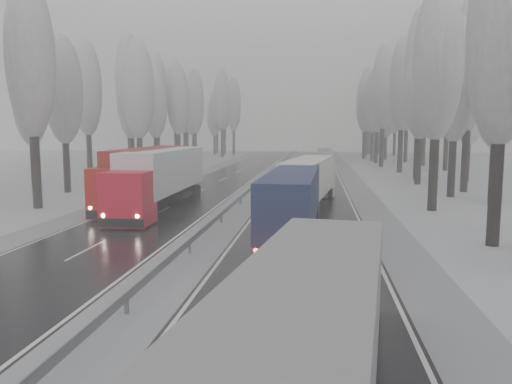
% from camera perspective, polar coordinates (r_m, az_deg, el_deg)
% --- Properties ---
extents(ground, '(260.00, 260.00, 0.00)m').
position_cam_1_polar(ground, '(13.68, -21.04, -18.94)').
color(ground, silver).
rests_on(ground, ground).
extents(carriageway_right, '(7.50, 200.00, 0.03)m').
position_cam_1_polar(carriageway_right, '(41.22, 5.87, -1.19)').
color(carriageway_right, black).
rests_on(carriageway_right, ground).
extents(carriageway_left, '(7.50, 200.00, 0.03)m').
position_cam_1_polar(carriageway_left, '(42.72, -8.35, -0.94)').
color(carriageway_left, black).
rests_on(carriageway_left, ground).
extents(median_slush, '(3.00, 200.00, 0.04)m').
position_cam_1_polar(median_slush, '(41.64, -1.37, -1.06)').
color(median_slush, '#94969B').
rests_on(median_slush, ground).
extents(shoulder_right, '(2.40, 200.00, 0.04)m').
position_cam_1_polar(shoulder_right, '(41.42, 12.74, -1.28)').
color(shoulder_right, '#94969B').
rests_on(shoulder_right, ground).
extents(shoulder_left, '(2.40, 200.00, 0.04)m').
position_cam_1_polar(shoulder_left, '(44.28, -14.54, -0.80)').
color(shoulder_left, '#94969B').
rests_on(shoulder_left, ground).
extents(median_guardrail, '(0.12, 200.00, 0.76)m').
position_cam_1_polar(median_guardrail, '(41.55, -1.37, -0.28)').
color(median_guardrail, slate).
rests_on(median_guardrail, ground).
extents(tree_16, '(3.60, 3.60, 16.53)m').
position_cam_1_polar(tree_16, '(28.36, 26.55, 16.02)').
color(tree_16, black).
rests_on(tree_16, ground).
extents(tree_18, '(3.60, 3.60, 16.58)m').
position_cam_1_polar(tree_18, '(39.07, 20.10, 13.70)').
color(tree_18, black).
rests_on(tree_18, ground).
extents(tree_19, '(3.60, 3.60, 14.57)m').
position_cam_1_polar(tree_19, '(44.25, 25.93, 10.92)').
color(tree_19, black).
rests_on(tree_19, ground).
extents(tree_20, '(3.60, 3.60, 15.71)m').
position_cam_1_polar(tree_20, '(47.66, 21.88, 11.67)').
color(tree_20, black).
rests_on(tree_20, ground).
extents(tree_21, '(3.60, 3.60, 18.62)m').
position_cam_1_polar(tree_21, '(52.27, 23.26, 13.20)').
color(tree_21, black).
rests_on(tree_21, ground).
extents(tree_22, '(3.60, 3.60, 15.86)m').
position_cam_1_polar(tree_22, '(57.62, 18.34, 11.02)').
color(tree_22, black).
rests_on(tree_22, ground).
extents(tree_23, '(3.60, 3.60, 13.55)m').
position_cam_1_polar(tree_23, '(62.89, 23.26, 9.10)').
color(tree_23, black).
rests_on(tree_23, ground).
extents(tree_24, '(3.60, 3.60, 20.49)m').
position_cam_1_polar(tree_24, '(63.37, 18.27, 13.31)').
color(tree_24, black).
rests_on(tree_24, ground).
extents(tree_25, '(3.60, 3.60, 19.44)m').
position_cam_1_polar(tree_25, '(68.77, 23.37, 12.01)').
color(tree_25, black).
rests_on(tree_25, ground).
extents(tree_26, '(3.60, 3.60, 18.78)m').
position_cam_1_polar(tree_26, '(73.25, 16.39, 11.62)').
color(tree_26, black).
rests_on(tree_26, ground).
extents(tree_27, '(3.60, 3.60, 17.62)m').
position_cam_1_polar(tree_27, '(78.52, 21.13, 10.57)').
color(tree_27, black).
rests_on(tree_27, ground).
extents(tree_28, '(3.60, 3.60, 19.62)m').
position_cam_1_polar(tree_28, '(83.66, 14.35, 11.45)').
color(tree_28, black).
rests_on(tree_28, ground).
extents(tree_29, '(3.60, 3.60, 18.11)m').
position_cam_1_polar(tree_29, '(88.72, 18.81, 10.41)').
color(tree_29, black).
rests_on(tree_29, ground).
extents(tree_30, '(3.60, 3.60, 17.86)m').
position_cam_1_polar(tree_30, '(93.26, 13.70, 10.30)').
color(tree_30, black).
rests_on(tree_30, ground).
extents(tree_31, '(3.60, 3.60, 18.58)m').
position_cam_1_polar(tree_31, '(98.08, 16.93, 10.29)').
color(tree_31, black).
rests_on(tree_31, ground).
extents(tree_32, '(3.60, 3.60, 17.33)m').
position_cam_1_polar(tree_32, '(100.70, 13.24, 9.87)').
color(tree_32, black).
rests_on(tree_32, ground).
extents(tree_33, '(3.60, 3.60, 14.33)m').
position_cam_1_polar(tree_33, '(104.96, 14.69, 8.65)').
color(tree_33, black).
rests_on(tree_33, ground).
extents(tree_34, '(3.60, 3.60, 17.63)m').
position_cam_1_polar(tree_34, '(107.69, 12.35, 9.79)').
color(tree_34, black).
rests_on(tree_34, ground).
extents(tree_35, '(3.60, 3.60, 18.25)m').
position_cam_1_polar(tree_35, '(112.86, 16.89, 9.72)').
color(tree_35, black).
rests_on(tree_35, ground).
extents(tree_36, '(3.60, 3.60, 20.23)m').
position_cam_1_polar(tree_36, '(117.69, 12.56, 10.35)').
color(tree_36, black).
rests_on(tree_36, ground).
extents(tree_37, '(3.60, 3.60, 16.37)m').
position_cam_1_polar(tree_37, '(122.38, 15.65, 8.97)').
color(tree_37, black).
rests_on(tree_37, ground).
extents(tree_38, '(3.60, 3.60, 17.97)m').
position_cam_1_polar(tree_38, '(128.28, 12.85, 9.41)').
color(tree_38, black).
rests_on(tree_38, ground).
extents(tree_39, '(3.60, 3.60, 16.19)m').
position_cam_1_polar(tree_39, '(132.51, 13.89, 8.81)').
color(tree_39, black).
rests_on(tree_39, ground).
extents(tree_58, '(3.60, 3.60, 17.21)m').
position_cam_1_polar(tree_58, '(41.52, -24.40, 13.64)').
color(tree_58, black).
rests_on(tree_58, ground).
extents(tree_60, '(3.60, 3.60, 14.84)m').
position_cam_1_polar(tree_60, '(51.01, -21.17, 10.73)').
color(tree_60, black).
rests_on(tree_60, ground).
extents(tree_61, '(3.60, 3.60, 13.95)m').
position_cam_1_polar(tree_61, '(57.28, -24.41, 9.55)').
color(tree_61, black).
rests_on(tree_61, ground).
extents(tree_62, '(3.60, 3.60, 16.04)m').
position_cam_1_polar(tree_62, '(58.22, -13.33, 11.25)').
color(tree_62, black).
rests_on(tree_62, ground).
extents(tree_63, '(3.60, 3.60, 16.88)m').
position_cam_1_polar(tree_63, '(65.00, -18.77, 11.09)').
color(tree_63, black).
rests_on(tree_63, ground).
extents(tree_64, '(3.60, 3.60, 15.42)m').
position_cam_1_polar(tree_64, '(68.10, -14.13, 10.25)').
color(tree_64, black).
rests_on(tree_64, ground).
extents(tree_65, '(3.60, 3.60, 19.48)m').
position_cam_1_polar(tree_65, '(72.66, -14.38, 12.08)').
color(tree_65, black).
rests_on(tree_65, ground).
extents(tree_66, '(3.60, 3.60, 15.23)m').
position_cam_1_polar(tree_66, '(77.13, -11.45, 9.83)').
color(tree_66, black).
rests_on(tree_66, ground).
extents(tree_67, '(3.60, 3.60, 17.09)m').
position_cam_1_polar(tree_67, '(81.42, -11.51, 10.52)').
color(tree_67, black).
rests_on(tree_67, ground).
extents(tree_68, '(3.60, 3.60, 16.65)m').
position_cam_1_polar(tree_68, '(83.17, -8.92, 10.30)').
color(tree_68, black).
rests_on(tree_68, ground).
extents(tree_69, '(3.60, 3.60, 19.35)m').
position_cam_1_polar(tree_69, '(88.51, -11.30, 11.16)').
color(tree_69, black).
rests_on(tree_69, ground).
extents(tree_70, '(3.60, 3.60, 17.09)m').
position_cam_1_polar(tree_70, '(92.85, -7.05, 10.16)').
color(tree_70, black).
rests_on(tree_70, ground).
extents(tree_71, '(3.60, 3.60, 19.61)m').
position_cam_1_polar(tree_71, '(98.04, -9.24, 10.89)').
color(tree_71, black).
rests_on(tree_71, ground).
extents(tree_72, '(3.60, 3.60, 15.11)m').
position_cam_1_polar(tree_72, '(102.48, -7.19, 9.15)').
color(tree_72, black).
rests_on(tree_72, ground).
extents(tree_73, '(3.60, 3.60, 17.22)m').
position_cam_1_polar(tree_73, '(107.13, -8.19, 9.76)').
color(tree_73, black).
rests_on(tree_73, ground).
extents(tree_74, '(3.60, 3.60, 19.68)m').
position_cam_1_polar(tree_74, '(112.32, -3.90, 10.48)').
color(tree_74, black).
rests_on(tree_74, ground).
extents(tree_75, '(3.60, 3.60, 18.60)m').
position_cam_1_polar(tree_75, '(118.20, -7.94, 9.93)').
color(tree_75, black).
rests_on(tree_75, ground).
extents(tree_76, '(3.60, 3.60, 18.55)m').
position_cam_1_polar(tree_76, '(121.33, -2.57, 9.89)').
color(tree_76, black).
rests_on(tree_76, ground).
extents(tree_77, '(3.60, 3.60, 14.32)m').
position_cam_1_polar(tree_77, '(126.19, -4.80, 8.54)').
color(tree_77, black).
rests_on(tree_77, ground).
extents(tree_78, '(3.60, 3.60, 19.55)m').
position_cam_1_polar(tree_78, '(128.46, -3.65, 10.01)').
color(tree_78, black).
rests_on(tree_78, ground).
extents(tree_79, '(3.60, 3.60, 17.07)m').
position_cam_1_polar(tree_79, '(132.84, -4.51, 9.23)').
color(tree_79, black).
rests_on(tree_79, ground).
extents(truck_grey_tarp, '(4.14, 14.30, 3.64)m').
position_cam_1_polar(truck_grey_tarp, '(8.84, 5.79, -18.19)').
color(truck_grey_tarp, '#424246').
rests_on(truck_grey_tarp, ground).
extents(truck_blue_box, '(2.80, 14.87, 3.79)m').
position_cam_1_polar(truck_blue_box, '(26.81, 4.38, -0.86)').
color(truck_blue_box, '#1B2745').
rests_on(truck_blue_box, ground).
extents(truck_cream_box, '(4.18, 15.14, 3.85)m').
position_cam_1_polar(truck_cream_box, '(37.58, 6.26, 1.44)').
color(truck_cream_box, '#B2B19E').
rests_on(truck_cream_box, ground).
extents(box_truck_distant, '(2.58, 8.08, 3.00)m').
position_cam_1_polar(box_truck_distant, '(88.47, 7.90, 4.15)').
color(box_truck_distant, '#ADB0B4').
rests_on(box_truck_distant, ground).
extents(truck_red_white, '(2.96, 17.47, 4.47)m').
position_cam_1_polar(truck_red_white, '(37.64, -10.83, 1.91)').
color(truck_red_white, red).
rests_on(truck_red_white, ground).
extents(truck_red_red, '(2.91, 17.51, 4.48)m').
position_cam_1_polar(truck_red_red, '(40.77, -12.40, 2.27)').
color(truck_red_red, '#A11109').
rests_on(truck_red_red, ground).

